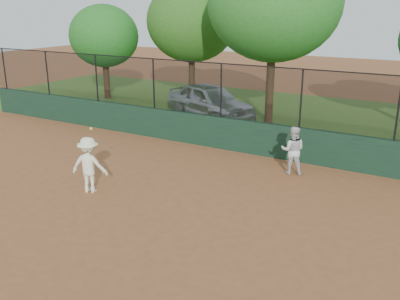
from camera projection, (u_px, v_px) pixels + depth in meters
The scene contains 10 objects.
ground at pixel (132, 211), 11.71m from camera, with size 80.00×80.00×0.00m, color #94552F.
back_wall at pixel (232, 135), 16.47m from camera, with size 26.00×0.20×1.20m, color #1A3925.
grass_strip at pixel (286, 117), 21.61m from camera, with size 36.00×12.00×0.01m, color #35581B.
parked_car at pixel (210, 101), 21.06m from camera, with size 1.97×4.91×1.67m, color #B2B7BC.
player_second at pixel (293, 150), 14.13m from camera, with size 0.75×0.59×1.55m, color silver.
player_main at pixel (89, 165), 12.70m from camera, with size 1.19×0.91×2.01m.
fence_assembly at pixel (233, 91), 15.98m from camera, with size 26.00×0.06×2.00m.
tree_0 at pixel (104, 36), 24.96m from camera, with size 4.01×3.65×5.26m.
tree_1 at pixel (192, 22), 23.86m from camera, with size 4.98×4.52×6.49m.
tree_2 at pixel (274, 3), 18.89m from camera, with size 5.80×5.27×7.78m.
Camera 1 is at (6.85, -8.34, 5.14)m, focal length 40.00 mm.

